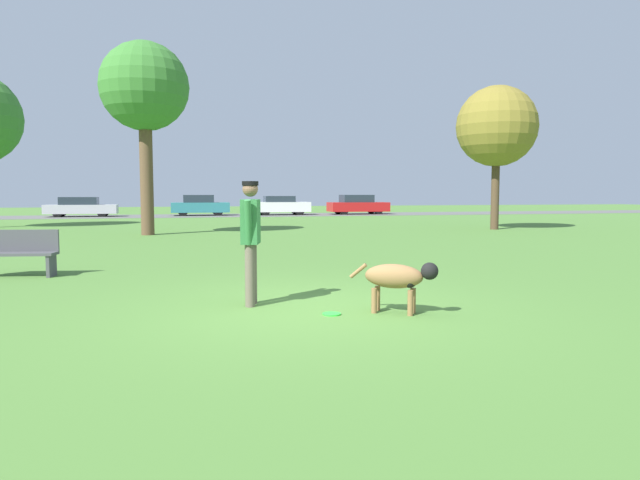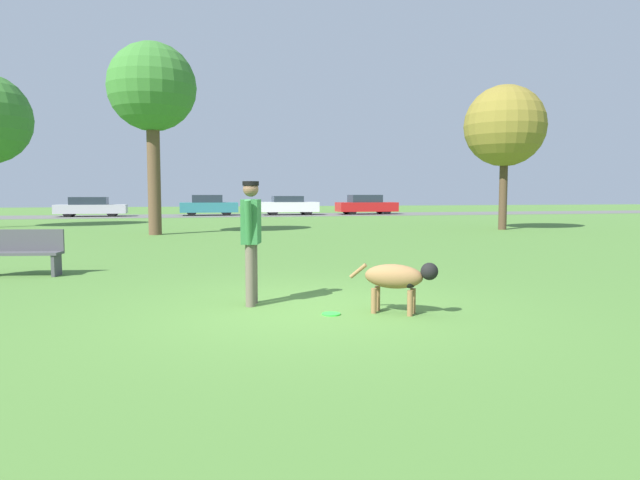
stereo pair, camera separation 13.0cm
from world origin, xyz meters
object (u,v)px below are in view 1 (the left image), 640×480
at_px(frisbee, 332,314).
at_px(dog, 398,278).
at_px(person, 251,233).
at_px(tree_far_right, 497,127).
at_px(tree_mid_center, 144,89).
at_px(parked_car_silver, 81,207).
at_px(parked_car_white, 280,205).
at_px(park_bench, 17,252).
at_px(parked_car_teal, 200,205).
at_px(parked_car_red, 358,205).

bearing_deg(frisbee, dog, -9.28).
height_order(dog, frisbee, dog).
relative_size(person, tree_far_right, 0.28).
xyz_separation_m(tree_mid_center, tree_far_right, (13.92, -0.33, -0.96)).
bearing_deg(parked_car_silver, parked_car_white, -0.69).
xyz_separation_m(dog, frisbee, (-0.83, 0.13, -0.44)).
bearing_deg(park_bench, parked_car_silver, 105.64).
bearing_deg(parked_car_silver, tree_far_right, -44.04).
bearing_deg(parked_car_white, person, -99.47).
height_order(dog, parked_car_teal, parked_car_teal).
distance_m(dog, tree_far_right, 18.32).
distance_m(parked_car_teal, parked_car_white, 5.52).
relative_size(person, dog, 1.66).
height_order(frisbee, tree_far_right, tree_far_right).
height_order(person, frisbee, person).
height_order(parked_car_teal, parked_car_white, parked_car_teal).
height_order(parked_car_white, parked_car_red, parked_car_red).
xyz_separation_m(person, parked_car_silver, (-6.64, 31.86, -0.35)).
bearing_deg(person, tree_mid_center, 23.13).
bearing_deg(person, parked_car_teal, 14.03).
height_order(dog, parked_car_red, parked_car_red).
relative_size(person, park_bench, 1.15).
height_order(parked_car_teal, park_bench, parked_car_teal).
height_order(person, parked_car_silver, person).
xyz_separation_m(parked_car_red, park_bench, (-15.80, -27.94, -0.23)).
height_order(parked_car_teal, parked_car_red, same).
bearing_deg(parked_car_silver, tree_mid_center, -74.81).
bearing_deg(tree_mid_center, tree_far_right, -1.34).
xyz_separation_m(tree_far_right, parked_car_red, (-0.01, 18.04, -3.56)).
bearing_deg(parked_car_white, parked_car_silver, -178.96).
relative_size(person, tree_mid_center, 0.24).
height_order(person, dog, person).
distance_m(person, tree_far_right, 18.51).
relative_size(person, parked_car_teal, 0.43).
distance_m(person, dog, 2.04).
bearing_deg(frisbee, parked_car_red, 71.03).
height_order(tree_mid_center, park_bench, tree_mid_center).
bearing_deg(parked_car_silver, person, -78.03).
distance_m(dog, tree_mid_center, 16.09).
bearing_deg(person, parked_car_red, -5.25).
distance_m(tree_far_right, parked_car_teal, 21.80).
height_order(dog, parked_car_silver, parked_car_silver).
relative_size(dog, parked_car_red, 0.23).
bearing_deg(parked_car_teal, parked_car_red, -0.96).
bearing_deg(parked_car_teal, parked_car_white, -2.92).
bearing_deg(parked_car_red, person, -109.86).
bearing_deg(parked_car_teal, tree_far_right, -57.94).
bearing_deg(dog, parked_car_silver, 139.02).
distance_m(tree_mid_center, parked_car_white, 20.03).
distance_m(frisbee, parked_car_red, 34.41).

